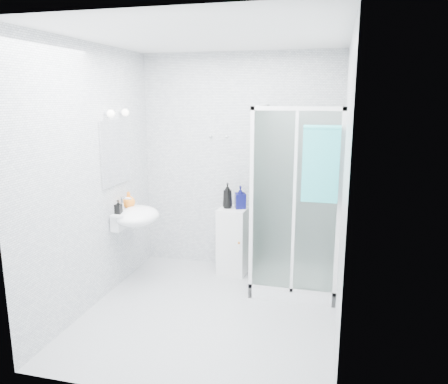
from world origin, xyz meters
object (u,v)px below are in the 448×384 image
(storage_cabinet, at_px, (233,241))
(shampoo_bottle_a, at_px, (228,196))
(shampoo_bottle_b, at_px, (240,197))
(soap_dispenser_black, at_px, (118,207))
(shower_enclosure, at_px, (288,250))
(wall_basin, at_px, (135,216))
(soap_dispenser_orange, at_px, (129,200))
(hand_towel, at_px, (321,163))

(storage_cabinet, height_order, shampoo_bottle_a, shampoo_bottle_a)
(storage_cabinet, xyz_separation_m, shampoo_bottle_a, (-0.07, 0.00, 0.55))
(shampoo_bottle_b, relative_size, soap_dispenser_black, 1.78)
(shower_enclosure, distance_m, soap_dispenser_black, 1.90)
(wall_basin, bearing_deg, storage_cabinet, 31.34)
(wall_basin, xyz_separation_m, soap_dispenser_orange, (-0.12, 0.11, 0.16))
(hand_towel, distance_m, shampoo_bottle_b, 1.28)
(shampoo_bottle_b, bearing_deg, wall_basin, -149.45)
(soap_dispenser_orange, bearing_deg, shampoo_bottle_b, 23.67)
(hand_towel, distance_m, soap_dispenser_black, 2.16)
(shower_enclosure, xyz_separation_m, soap_dispenser_orange, (-1.78, -0.21, 0.51))
(wall_basin, xyz_separation_m, soap_dispenser_black, (-0.12, -0.16, 0.14))
(shampoo_bottle_a, height_order, soap_dispenser_black, shampoo_bottle_a)
(shower_enclosure, height_order, hand_towel, shower_enclosure)
(shower_enclosure, bearing_deg, storage_cabinet, 157.84)
(storage_cabinet, xyz_separation_m, shampoo_bottle_b, (0.08, 0.03, 0.53))
(shampoo_bottle_b, xyz_separation_m, soap_dispenser_black, (-1.17, -0.78, 0.00))
(wall_basin, bearing_deg, shower_enclosure, 10.81)
(soap_dispenser_black, bearing_deg, hand_towel, 2.03)
(shampoo_bottle_b, bearing_deg, soap_dispenser_black, -146.26)
(hand_towel, relative_size, soap_dispenser_black, 4.90)
(hand_towel, xyz_separation_m, shampoo_bottle_b, (-0.92, 0.70, -0.55))
(storage_cabinet, bearing_deg, soap_dispenser_black, -139.50)
(hand_towel, height_order, shampoo_bottle_a, hand_towel)
(wall_basin, bearing_deg, shampoo_bottle_a, 33.40)
(wall_basin, xyz_separation_m, shampoo_bottle_b, (1.05, 0.62, 0.14))
(shower_enclosure, bearing_deg, shampoo_bottle_b, 153.40)
(storage_cabinet, bearing_deg, soap_dispenser_orange, -150.14)
(wall_basin, distance_m, soap_dispenser_orange, 0.23)
(shampoo_bottle_b, bearing_deg, storage_cabinet, -160.94)
(soap_dispenser_black, bearing_deg, shampoo_bottle_b, 33.74)
(wall_basin, distance_m, shampoo_bottle_a, 1.09)
(shower_enclosure, relative_size, shampoo_bottle_a, 6.66)
(hand_towel, bearing_deg, wall_basin, 177.53)
(shampoo_bottle_a, bearing_deg, shower_enclosure, -20.20)
(shower_enclosure, distance_m, soap_dispenser_orange, 1.86)
(shower_enclosure, bearing_deg, wall_basin, -169.19)
(shampoo_bottle_a, bearing_deg, wall_basin, -146.60)
(shower_enclosure, relative_size, soap_dispenser_black, 13.35)
(shower_enclosure, xyz_separation_m, wall_basin, (-1.66, -0.32, 0.35))
(shampoo_bottle_a, bearing_deg, soap_dispenser_black, -143.48)
(shampoo_bottle_a, bearing_deg, storage_cabinet, -0.22)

